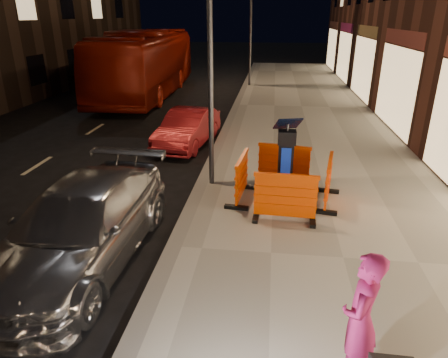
# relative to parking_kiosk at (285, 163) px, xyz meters

# --- Properties ---
(ground_plane) EXTENTS (120.00, 120.00, 0.00)m
(ground_plane) POSITION_rel_parking_kiosk_xyz_m (-2.00, -2.20, -1.05)
(ground_plane) COLOR black
(ground_plane) RESTS_ON ground
(sidewalk) EXTENTS (6.00, 60.00, 0.15)m
(sidewalk) POSITION_rel_parking_kiosk_xyz_m (1.00, -2.20, -0.98)
(sidewalk) COLOR #9B988D
(sidewalk) RESTS_ON ground
(kerb) EXTENTS (0.30, 60.00, 0.15)m
(kerb) POSITION_rel_parking_kiosk_xyz_m (-2.00, -2.20, -0.98)
(kerb) COLOR slate
(kerb) RESTS_ON ground
(parking_kiosk) EXTENTS (0.64, 0.64, 1.81)m
(parking_kiosk) POSITION_rel_parking_kiosk_xyz_m (0.00, 0.00, 0.00)
(parking_kiosk) COLOR black
(parking_kiosk) RESTS_ON sidewalk
(barrier_front) EXTENTS (1.32, 0.60, 1.01)m
(barrier_front) POSITION_rel_parking_kiosk_xyz_m (0.00, -0.95, -0.40)
(barrier_front) COLOR #FF4900
(barrier_front) RESTS_ON sidewalk
(barrier_back) EXTENTS (1.37, 0.77, 1.01)m
(barrier_back) POSITION_rel_parking_kiosk_xyz_m (0.00, 0.95, -0.40)
(barrier_back) COLOR #FF4900
(barrier_back) RESTS_ON sidewalk
(barrier_kerbside) EXTENTS (0.66, 1.34, 1.01)m
(barrier_kerbside) POSITION_rel_parking_kiosk_xyz_m (-0.95, 0.00, -0.40)
(barrier_kerbside) COLOR #FF4900
(barrier_kerbside) RESTS_ON sidewalk
(barrier_bldgside) EXTENTS (0.75, 1.37, 1.01)m
(barrier_bldgside) POSITION_rel_parking_kiosk_xyz_m (0.95, 0.00, -0.40)
(barrier_bldgside) COLOR #FF4900
(barrier_bldgside) RESTS_ON sidewalk
(car_silver) EXTENTS (2.16, 4.84, 1.38)m
(car_silver) POSITION_rel_parking_kiosk_xyz_m (-3.51, -2.58, -1.05)
(car_silver) COLOR #A4A4A9
(car_silver) RESTS_ON ground
(car_red) EXTENTS (1.74, 3.72, 1.18)m
(car_red) POSITION_rel_parking_kiosk_xyz_m (-3.06, 4.22, -1.05)
(car_red) COLOR maroon
(car_red) RESTS_ON ground
(bus_doubledecker) EXTENTS (3.31, 12.04, 3.32)m
(bus_doubledecker) POSITION_rel_parking_kiosk_xyz_m (-7.02, 12.90, -1.05)
(bus_doubledecker) COLOR maroon
(bus_doubledecker) RESTS_ON ground
(man) EXTENTS (0.59, 0.70, 1.65)m
(man) POSITION_rel_parking_kiosk_xyz_m (0.71, -4.70, -0.08)
(man) COLOR #A21B5E
(man) RESTS_ON sidewalk
(street_lamp_mid) EXTENTS (0.12, 0.12, 6.00)m
(street_lamp_mid) POSITION_rel_parking_kiosk_xyz_m (-1.75, 0.80, 2.10)
(street_lamp_mid) COLOR #3F3F44
(street_lamp_mid) RESTS_ON sidewalk
(street_lamp_far) EXTENTS (0.12, 0.12, 6.00)m
(street_lamp_far) POSITION_rel_parking_kiosk_xyz_m (-1.75, 15.80, 2.10)
(street_lamp_far) COLOR #3F3F44
(street_lamp_far) RESTS_ON sidewalk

